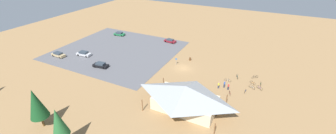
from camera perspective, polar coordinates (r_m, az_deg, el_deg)
The scene contains 24 objects.
ground at distance 60.59m, azimuth 4.06°, elevation -0.33°, with size 160.00×160.00×0.00m, color #937047.
parking_lot_asphalt at distance 73.80m, azimuth -13.34°, elevation 4.43°, with size 38.30×34.54×0.05m, color #56565B.
bike_pavilion at distance 44.12m, azimuth 4.71°, elevation -7.72°, with size 15.57×9.86×5.50m.
trash_bin at distance 65.05m, azimuth 5.95°, elevation 2.15°, with size 0.60×0.60×0.90m, color brown.
lot_sign at distance 61.68m, azimuth 2.21°, elevation 1.75°, with size 0.56×0.08×2.20m.
pine_midwest at distance 38.60m, azimuth -27.35°, elevation -13.04°, with size 2.66×2.66×8.08m.
pine_east at distance 45.07m, azimuth -31.92°, elevation -8.34°, with size 3.27×3.27×8.24m.
bicycle_blue_yard_right at distance 53.39m, azimuth 20.04°, elevation -6.09°, with size 0.48×1.65×0.80m.
bicycle_teal_edge_north at distance 58.43m, azimuth 18.08°, elevation -2.52°, with size 0.71×1.68×0.89m.
bicycle_silver_mid_cluster at distance 56.23m, azimuth 15.69°, elevation -3.45°, with size 1.78×0.48×0.85m.
bicycle_orange_yard_left at distance 57.18m, azimuth 21.78°, elevation -3.98°, with size 1.43×1.06×0.83m.
bicycle_black_near_sign at distance 60.03m, azimuth 22.30°, elevation -2.46°, with size 1.47×1.08×0.89m.
bicycle_purple_by_bin at distance 55.74m, azimuth 23.35°, elevation -5.18°, with size 1.43×1.00×0.85m.
bicycle_green_yard_center at distance 57.51m, azimuth 23.63°, elevation -4.19°, with size 0.48×1.70×0.81m.
bicycle_white_back_row at distance 55.40m, azimuth 21.58°, elevation -5.00°, with size 1.48×1.02×0.83m.
bicycle_red_lone_east at distance 51.54m, azimuth 16.24°, elevation -6.75°, with size 0.69×1.57×0.80m.
car_silver_front_row at distance 72.62m, azimuth -21.65°, elevation 3.36°, with size 4.79×2.31×1.43m.
car_black_far_end at distance 63.57m, azimuth -17.61°, elevation 0.52°, with size 4.63×2.41×1.39m.
car_green_by_curb at distance 86.97m, azimuth -12.91°, elevation 8.67°, with size 4.46×2.34×1.39m.
car_maroon_mid_lot at distance 77.98m, azimuth 0.57°, elevation 7.06°, with size 4.45×2.14×1.26m.
car_tan_aisle_side at distance 75.29m, azimuth -27.33°, elevation 3.00°, with size 4.74×1.89×1.40m.
visitor_crossing_yard at distance 52.78m, azimuth 13.42°, elevation -4.73°, with size 0.37×0.36×1.68m.
visitor_by_pavilion at distance 52.77m, azimuth 15.89°, elevation -5.02°, with size 0.40×0.39×1.79m.
visitor_at_bikes at distance 53.35m, azimuth 14.91°, elevation -4.43°, with size 0.40×0.37×1.84m.
Camera 1 is at (-19.63, 49.44, 29.03)m, focal length 22.72 mm.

